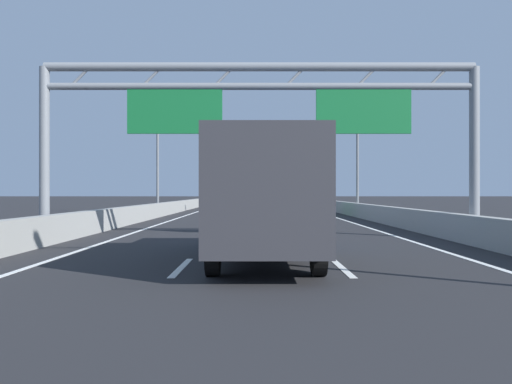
# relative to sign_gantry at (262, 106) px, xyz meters

# --- Properties ---
(ground_plane) EXTENTS (260.00, 260.00, 0.00)m
(ground_plane) POSITION_rel_sign_gantry_xyz_m (-0.08, 80.52, -4.80)
(ground_plane) COLOR #262628
(lane_dash_left_1) EXTENTS (0.16, 3.00, 0.01)m
(lane_dash_left_1) POSITION_rel_sign_gantry_xyz_m (-1.88, -6.98, -4.79)
(lane_dash_left_1) COLOR white
(lane_dash_left_1) RESTS_ON ground_plane
(lane_dash_left_2) EXTENTS (0.16, 3.00, 0.01)m
(lane_dash_left_2) POSITION_rel_sign_gantry_xyz_m (-1.88, 2.02, -4.79)
(lane_dash_left_2) COLOR white
(lane_dash_left_2) RESTS_ON ground_plane
(lane_dash_left_3) EXTENTS (0.16, 3.00, 0.01)m
(lane_dash_left_3) POSITION_rel_sign_gantry_xyz_m (-1.88, 11.02, -4.79)
(lane_dash_left_3) COLOR white
(lane_dash_left_3) RESTS_ON ground_plane
(lane_dash_left_4) EXTENTS (0.16, 3.00, 0.01)m
(lane_dash_left_4) POSITION_rel_sign_gantry_xyz_m (-1.88, 20.02, -4.79)
(lane_dash_left_4) COLOR white
(lane_dash_left_4) RESTS_ON ground_plane
(lane_dash_left_5) EXTENTS (0.16, 3.00, 0.01)m
(lane_dash_left_5) POSITION_rel_sign_gantry_xyz_m (-1.88, 29.02, -4.79)
(lane_dash_left_5) COLOR white
(lane_dash_left_5) RESTS_ON ground_plane
(lane_dash_left_6) EXTENTS (0.16, 3.00, 0.01)m
(lane_dash_left_6) POSITION_rel_sign_gantry_xyz_m (-1.88, 38.02, -4.79)
(lane_dash_left_6) COLOR white
(lane_dash_left_6) RESTS_ON ground_plane
(lane_dash_left_7) EXTENTS (0.16, 3.00, 0.01)m
(lane_dash_left_7) POSITION_rel_sign_gantry_xyz_m (-1.88, 47.02, -4.79)
(lane_dash_left_7) COLOR white
(lane_dash_left_7) RESTS_ON ground_plane
(lane_dash_left_8) EXTENTS (0.16, 3.00, 0.01)m
(lane_dash_left_8) POSITION_rel_sign_gantry_xyz_m (-1.88, 56.02, -4.79)
(lane_dash_left_8) COLOR white
(lane_dash_left_8) RESTS_ON ground_plane
(lane_dash_left_9) EXTENTS (0.16, 3.00, 0.01)m
(lane_dash_left_9) POSITION_rel_sign_gantry_xyz_m (-1.88, 65.02, -4.79)
(lane_dash_left_9) COLOR white
(lane_dash_left_9) RESTS_ON ground_plane
(lane_dash_left_10) EXTENTS (0.16, 3.00, 0.01)m
(lane_dash_left_10) POSITION_rel_sign_gantry_xyz_m (-1.88, 74.02, -4.79)
(lane_dash_left_10) COLOR white
(lane_dash_left_10) RESTS_ON ground_plane
(lane_dash_left_11) EXTENTS (0.16, 3.00, 0.01)m
(lane_dash_left_11) POSITION_rel_sign_gantry_xyz_m (-1.88, 83.02, -4.79)
(lane_dash_left_11) COLOR white
(lane_dash_left_11) RESTS_ON ground_plane
(lane_dash_left_12) EXTENTS (0.16, 3.00, 0.01)m
(lane_dash_left_12) POSITION_rel_sign_gantry_xyz_m (-1.88, 92.02, -4.79)
(lane_dash_left_12) COLOR white
(lane_dash_left_12) RESTS_ON ground_plane
(lane_dash_left_13) EXTENTS (0.16, 3.00, 0.01)m
(lane_dash_left_13) POSITION_rel_sign_gantry_xyz_m (-1.88, 101.02, -4.79)
(lane_dash_left_13) COLOR white
(lane_dash_left_13) RESTS_ON ground_plane
(lane_dash_left_14) EXTENTS (0.16, 3.00, 0.01)m
(lane_dash_left_14) POSITION_rel_sign_gantry_xyz_m (-1.88, 110.02, -4.79)
(lane_dash_left_14) COLOR white
(lane_dash_left_14) RESTS_ON ground_plane
(lane_dash_left_15) EXTENTS (0.16, 3.00, 0.01)m
(lane_dash_left_15) POSITION_rel_sign_gantry_xyz_m (-1.88, 119.02, -4.79)
(lane_dash_left_15) COLOR white
(lane_dash_left_15) RESTS_ON ground_plane
(lane_dash_left_16) EXTENTS (0.16, 3.00, 0.01)m
(lane_dash_left_16) POSITION_rel_sign_gantry_xyz_m (-1.88, 128.02, -4.79)
(lane_dash_left_16) COLOR white
(lane_dash_left_16) RESTS_ON ground_plane
(lane_dash_left_17) EXTENTS (0.16, 3.00, 0.01)m
(lane_dash_left_17) POSITION_rel_sign_gantry_xyz_m (-1.88, 137.02, -4.79)
(lane_dash_left_17) COLOR white
(lane_dash_left_17) RESTS_ON ground_plane
(lane_dash_right_1) EXTENTS (0.16, 3.00, 0.01)m
(lane_dash_right_1) POSITION_rel_sign_gantry_xyz_m (1.72, -6.98, -4.79)
(lane_dash_right_1) COLOR white
(lane_dash_right_1) RESTS_ON ground_plane
(lane_dash_right_2) EXTENTS (0.16, 3.00, 0.01)m
(lane_dash_right_2) POSITION_rel_sign_gantry_xyz_m (1.72, 2.02, -4.79)
(lane_dash_right_2) COLOR white
(lane_dash_right_2) RESTS_ON ground_plane
(lane_dash_right_3) EXTENTS (0.16, 3.00, 0.01)m
(lane_dash_right_3) POSITION_rel_sign_gantry_xyz_m (1.72, 11.02, -4.79)
(lane_dash_right_3) COLOR white
(lane_dash_right_3) RESTS_ON ground_plane
(lane_dash_right_4) EXTENTS (0.16, 3.00, 0.01)m
(lane_dash_right_4) POSITION_rel_sign_gantry_xyz_m (1.72, 20.02, -4.79)
(lane_dash_right_4) COLOR white
(lane_dash_right_4) RESTS_ON ground_plane
(lane_dash_right_5) EXTENTS (0.16, 3.00, 0.01)m
(lane_dash_right_5) POSITION_rel_sign_gantry_xyz_m (1.72, 29.02, -4.79)
(lane_dash_right_5) COLOR white
(lane_dash_right_5) RESTS_ON ground_plane
(lane_dash_right_6) EXTENTS (0.16, 3.00, 0.01)m
(lane_dash_right_6) POSITION_rel_sign_gantry_xyz_m (1.72, 38.02, -4.79)
(lane_dash_right_6) COLOR white
(lane_dash_right_6) RESTS_ON ground_plane
(lane_dash_right_7) EXTENTS (0.16, 3.00, 0.01)m
(lane_dash_right_7) POSITION_rel_sign_gantry_xyz_m (1.72, 47.02, -4.79)
(lane_dash_right_7) COLOR white
(lane_dash_right_7) RESTS_ON ground_plane
(lane_dash_right_8) EXTENTS (0.16, 3.00, 0.01)m
(lane_dash_right_8) POSITION_rel_sign_gantry_xyz_m (1.72, 56.02, -4.79)
(lane_dash_right_8) COLOR white
(lane_dash_right_8) RESTS_ON ground_plane
(lane_dash_right_9) EXTENTS (0.16, 3.00, 0.01)m
(lane_dash_right_9) POSITION_rel_sign_gantry_xyz_m (1.72, 65.02, -4.79)
(lane_dash_right_9) COLOR white
(lane_dash_right_9) RESTS_ON ground_plane
(lane_dash_right_10) EXTENTS (0.16, 3.00, 0.01)m
(lane_dash_right_10) POSITION_rel_sign_gantry_xyz_m (1.72, 74.02, -4.79)
(lane_dash_right_10) COLOR white
(lane_dash_right_10) RESTS_ON ground_plane
(lane_dash_right_11) EXTENTS (0.16, 3.00, 0.01)m
(lane_dash_right_11) POSITION_rel_sign_gantry_xyz_m (1.72, 83.02, -4.79)
(lane_dash_right_11) COLOR white
(lane_dash_right_11) RESTS_ON ground_plane
(lane_dash_right_12) EXTENTS (0.16, 3.00, 0.01)m
(lane_dash_right_12) POSITION_rel_sign_gantry_xyz_m (1.72, 92.02, -4.79)
(lane_dash_right_12) COLOR white
(lane_dash_right_12) RESTS_ON ground_plane
(lane_dash_right_13) EXTENTS (0.16, 3.00, 0.01)m
(lane_dash_right_13) POSITION_rel_sign_gantry_xyz_m (1.72, 101.02, -4.79)
(lane_dash_right_13) COLOR white
(lane_dash_right_13) RESTS_ON ground_plane
(lane_dash_right_14) EXTENTS (0.16, 3.00, 0.01)m
(lane_dash_right_14) POSITION_rel_sign_gantry_xyz_m (1.72, 110.02, -4.79)
(lane_dash_right_14) COLOR white
(lane_dash_right_14) RESTS_ON ground_plane
(lane_dash_right_15) EXTENTS (0.16, 3.00, 0.01)m
(lane_dash_right_15) POSITION_rel_sign_gantry_xyz_m (1.72, 119.02, -4.79)
(lane_dash_right_15) COLOR white
(lane_dash_right_15) RESTS_ON ground_plane
(lane_dash_right_16) EXTENTS (0.16, 3.00, 0.01)m
(lane_dash_right_16) POSITION_rel_sign_gantry_xyz_m (1.72, 128.02, -4.79)
(lane_dash_right_16) COLOR white
(lane_dash_right_16) RESTS_ON ground_plane
(lane_dash_right_17) EXTENTS (0.16, 3.00, 0.01)m
(lane_dash_right_17) POSITION_rel_sign_gantry_xyz_m (1.72, 137.02, -4.79)
(lane_dash_right_17) COLOR white
(lane_dash_right_17) RESTS_ON ground_plane
(edge_line_left) EXTENTS (0.16, 176.00, 0.01)m
(edge_line_left) POSITION_rel_sign_gantry_xyz_m (-5.33, 68.52, -4.79)
(edge_line_left) COLOR white
(edge_line_left) RESTS_ON ground_plane
(edge_line_right) EXTENTS (0.16, 176.00, 0.01)m
(edge_line_right) POSITION_rel_sign_gantry_xyz_m (5.17, 68.52, -4.79)
(edge_line_right) COLOR white
(edge_line_right) RESTS_ON ground_plane
(barrier_left) EXTENTS (0.45, 220.00, 0.95)m
(barrier_left) POSITION_rel_sign_gantry_xyz_m (-6.98, 90.52, -4.32)
(barrier_left) COLOR #9E9E99
(barrier_left) RESTS_ON ground_plane
(barrier_right) EXTENTS (0.45, 220.00, 0.95)m
(barrier_right) POSITION_rel_sign_gantry_xyz_m (6.82, 90.52, -4.32)
(barrier_right) COLOR #9E9E99
(barrier_right) RESTS_ON ground_plane
(sign_gantry) EXTENTS (15.79, 0.36, 6.36)m
(sign_gantry) POSITION_rel_sign_gantry_xyz_m (0.00, 0.00, 0.00)
(sign_gantry) COLOR gray
(sign_gantry) RESTS_ON ground_plane
(streetlamp_left_mid) EXTENTS (2.58, 0.28, 9.50)m
(streetlamp_left_mid) POSITION_rel_sign_gantry_xyz_m (-7.55, 21.55, 0.60)
(streetlamp_left_mid) COLOR slate
(streetlamp_left_mid) RESTS_ON ground_plane
(streetlamp_right_mid) EXTENTS (2.58, 0.28, 9.50)m
(streetlamp_right_mid) POSITION_rel_sign_gantry_xyz_m (7.38, 21.55, 0.60)
(streetlamp_right_mid) COLOR slate
(streetlamp_right_mid) RESTS_ON ground_plane
(streetlamp_left_far) EXTENTS (2.58, 0.28, 9.50)m
(streetlamp_left_far) POSITION_rel_sign_gantry_xyz_m (-7.55, 54.50, 0.60)
(streetlamp_left_far) COLOR slate
(streetlamp_left_far) RESTS_ON ground_plane
(streetlamp_right_far) EXTENTS (2.58, 0.28, 9.50)m
(streetlamp_right_far) POSITION_rel_sign_gantry_xyz_m (7.38, 54.50, 0.60)
(streetlamp_right_far) COLOR slate
(streetlamp_right_far) RESTS_ON ground_plane
(streetlamp_left_distant) EXTENTS (2.58, 0.28, 9.50)m
(streetlamp_left_distant) POSITION_rel_sign_gantry_xyz_m (-7.55, 87.46, 0.60)
(streetlamp_left_distant) COLOR slate
(streetlamp_left_distant) RESTS_ON ground_plane
(streetlamp_right_distant) EXTENTS (2.58, 0.28, 9.50)m
(streetlamp_right_distant) POSITION_rel_sign_gantry_xyz_m (7.38, 87.46, 0.60)
(streetlamp_right_distant) COLOR slate
(streetlamp_right_distant) RESTS_ON ground_plane
(silver_car) EXTENTS (1.74, 4.26, 1.43)m
(silver_car) POSITION_rel_sign_gantry_xyz_m (3.58, 102.34, -4.05)
(silver_car) COLOR #A8ADB2
(silver_car) RESTS_ON ground_plane
(red_car) EXTENTS (1.86, 4.67, 1.44)m
(red_car) POSITION_rel_sign_gantry_xyz_m (-3.63, 105.56, -4.06)
(red_car) COLOR red
(red_car) RESTS_ON ground_plane
(orange_car) EXTENTS (1.78, 4.24, 1.52)m
(orange_car) POSITION_rel_sign_gantry_xyz_m (0.16, 72.92, -4.01)
(orange_car) COLOR orange
(orange_car) RESTS_ON ground_plane
(green_car) EXTENTS (1.87, 4.64, 1.50)m
(green_car) POSITION_rel_sign_gantry_xyz_m (3.57, 20.17, -4.03)
(green_car) COLOR #1E7A38
(green_car) RESTS_ON ground_plane
(black_car) EXTENTS (1.74, 4.46, 1.54)m
(black_car) POSITION_rel_sign_gantry_xyz_m (-3.68, 95.94, -4.01)
(black_car) COLOR black
(black_car) RESTS_ON ground_plane
(box_truck) EXTENTS (2.42, 8.05, 2.97)m
(box_truck) POSITION_rel_sign_gantry_xyz_m (-0.01, -5.78, -3.17)
(box_truck) COLOR #194799
(box_truck) RESTS_ON ground_plane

